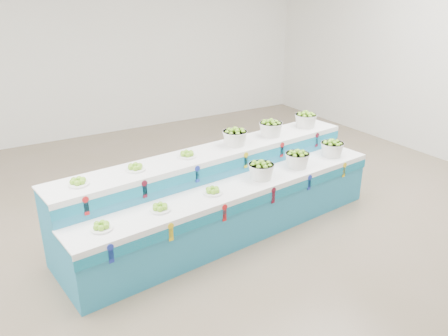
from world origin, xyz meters
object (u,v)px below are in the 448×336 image
at_px(display_stand, 224,194).
at_px(plate_upper_mid, 135,167).
at_px(basket_upper_right, 306,119).
at_px(basket_lower_left, 261,170).

xyz_separation_m(display_stand, plate_upper_mid, (-1.11, 0.15, 0.55)).
distance_m(plate_upper_mid, basket_upper_right, 2.83).
relative_size(display_stand, basket_lower_left, 13.28).
relative_size(display_stand, plate_upper_mid, 19.01).
bearing_deg(basket_upper_right, display_stand, -165.09).
bearing_deg(basket_lower_left, display_stand, 151.22).
bearing_deg(display_stand, basket_lower_left, -34.89).
bearing_deg(basket_upper_right, plate_upper_mid, -173.90).
bearing_deg(basket_upper_right, basket_lower_left, -152.17).
bearing_deg(display_stand, plate_upper_mid, 166.00).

